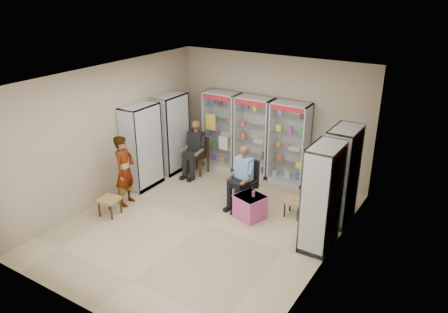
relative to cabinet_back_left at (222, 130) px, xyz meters
The scene contains 18 objects.
floor 3.18m from the cabinet_back_left, 64.54° to the right, with size 6.00×6.00×0.00m, color tan.
room_shell 3.18m from the cabinet_back_left, 64.54° to the right, with size 5.02×6.02×3.01m.
cabinet_back_left is the anchor object (origin of this frame).
cabinet_back_mid 0.95m from the cabinet_back_left, ahead, with size 0.90×0.50×2.00m, color silver.
cabinet_back_right 1.90m from the cabinet_back_left, ahead, with size 0.90×0.50×2.00m, color #A2A4A9.
cabinet_right_far 3.71m from the cabinet_back_left, 17.75° to the right, with size 0.50×0.90×2.00m, color #B5B8BD.
cabinet_right_near 4.18m from the cabinet_back_left, 32.28° to the right, with size 0.50×0.90×2.00m, color #A4A6AB.
cabinet_left_far 1.32m from the cabinet_back_left, 135.00° to the right, with size 0.50×0.90×2.00m, color silver.
cabinet_left_near 2.23m from the cabinet_back_left, 114.61° to the right, with size 0.50×0.90×2.00m, color #9EA2A5.
wooden_chair 0.94m from the cabinet_back_left, 108.90° to the right, with size 0.42×0.42×0.94m, color black.
seated_customer 0.88m from the cabinet_back_left, 107.77° to the right, with size 0.44×0.60×1.34m, color black, non-canonical shape.
office_chair 2.28m from the cabinet_back_left, 44.68° to the right, with size 0.56×0.56×1.04m, color black.
seated_shopkeeper 2.29m from the cabinet_back_left, 45.58° to the right, with size 0.43×0.60×1.32m, color #6BA8D4, non-canonical shape.
pink_trunk 2.92m from the cabinet_back_left, 45.90° to the right, with size 0.53×0.51×0.51m, color #B44890.
tea_glass 2.88m from the cabinet_back_left, 44.64° to the right, with size 0.07×0.07×0.11m, color #581F07.
woven_stool_a 3.19m from the cabinet_back_left, 28.36° to the right, with size 0.37×0.37×0.37m, color #9C7341.
woven_stool_b 3.62m from the cabinet_back_left, 99.79° to the right, with size 0.39×0.39×0.39m, color olive.
standing_man 2.99m from the cabinet_back_left, 102.58° to the right, with size 0.58×0.38×1.59m, color gray.
Camera 1 is at (4.42, -6.34, 4.67)m, focal length 35.00 mm.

